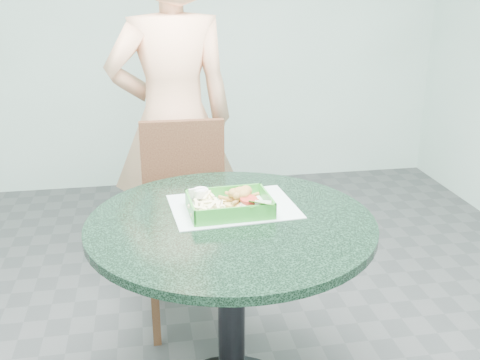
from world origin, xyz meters
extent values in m
cylinder|color=black|center=(0.00, 0.00, 0.38)|extent=(0.10, 0.10, 0.70)
cylinder|color=#28503A|center=(0.00, 0.00, 0.73)|extent=(0.98, 0.98, 0.03)
cube|color=#543022|center=(-0.10, 0.59, 0.45)|extent=(0.38, 0.38, 0.04)
cube|color=#543022|center=(-0.10, 0.76, 0.70)|extent=(0.38, 0.04, 0.46)
cube|color=#543022|center=(-0.27, 0.42, 0.21)|extent=(0.04, 0.04, 0.43)
cube|color=#543022|center=(0.06, 0.42, 0.21)|extent=(0.04, 0.04, 0.43)
cube|color=#543022|center=(-0.27, 0.75, 0.21)|extent=(0.04, 0.04, 0.43)
cube|color=#543022|center=(0.06, 0.75, 0.21)|extent=(0.04, 0.04, 0.43)
imported|color=#F1AF85|center=(-0.13, 1.00, 0.99)|extent=(0.78, 0.57, 1.98)
cube|color=#B1C8C5|center=(0.03, 0.11, 0.75)|extent=(0.46, 0.36, 0.00)
cube|color=#2B8F2B|center=(0.00, 0.06, 0.76)|extent=(0.28, 0.20, 0.01)
cube|color=white|center=(0.00, 0.06, 0.76)|extent=(0.27, 0.19, 0.00)
cube|color=#2B8F2B|center=(0.00, 0.16, 0.79)|extent=(0.28, 0.01, 0.05)
cube|color=#2B8F2B|center=(0.00, -0.04, 0.79)|extent=(0.28, 0.01, 0.05)
cube|color=#2B8F2B|center=(0.14, 0.06, 0.79)|extent=(0.01, 0.20, 0.05)
cube|color=#2B8F2B|center=(-0.13, 0.06, 0.79)|extent=(0.01, 0.20, 0.05)
cylinder|color=tan|center=(0.04, 0.07, 0.78)|extent=(0.12, 0.12, 0.02)
cylinder|color=white|center=(-0.08, 0.15, 0.80)|extent=(0.05, 0.05, 0.03)
cylinder|color=silver|center=(-0.08, 0.15, 0.81)|extent=(0.05, 0.05, 0.00)
cylinder|color=silver|center=(0.07, 0.02, 0.78)|extent=(0.07, 0.07, 0.02)
torus|color=#FFEFC7|center=(0.07, 0.02, 0.79)|extent=(0.07, 0.07, 0.01)
cylinder|color=#B33022|center=(0.07, 0.02, 0.80)|extent=(0.06, 0.06, 0.01)
camera|label=1|loc=(-0.27, -1.71, 1.54)|focal=42.00mm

